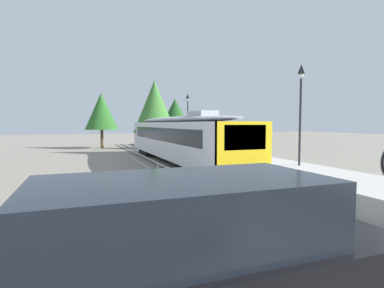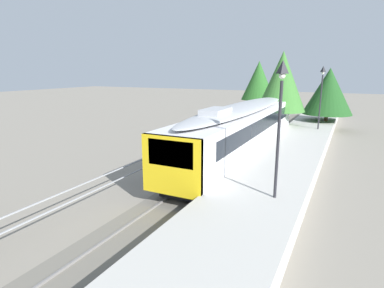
{
  "view_description": "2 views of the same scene",
  "coord_description": "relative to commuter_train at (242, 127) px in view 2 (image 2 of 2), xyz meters",
  "views": [
    {
      "loc": [
        -7.06,
        6.64,
        3.15
      ],
      "look_at": [
        -1.0,
        22.29,
        2.0
      ],
      "focal_mm": 28.27,
      "sensor_mm": 36.0,
      "label": 1
    },
    {
      "loc": [
        6.46,
        7.38,
        5.86
      ],
      "look_at": [
        -1.0,
        22.29,
        2.0
      ],
      "focal_mm": 29.71,
      "sensor_mm": 36.0,
      "label": 2
    }
  ],
  "objects": [
    {
      "name": "ground_plane",
      "position": [
        -3.0,
        -5.9,
        -2.15
      ],
      "size": [
        160.0,
        160.0,
        0.0
      ],
      "primitive_type": "plane",
      "color": "gray"
    },
    {
      "name": "track_rails",
      "position": [
        0.0,
        -5.9,
        -2.11
      ],
      "size": [
        3.2,
        60.0,
        0.14
      ],
      "color": "#6B665B",
      "rests_on": "ground"
    },
    {
      "name": "commuter_train",
      "position": [
        0.0,
        0.0,
        0.0
      ],
      "size": [
        2.82,
        19.47,
        3.74
      ],
      "color": "silver",
      "rests_on": "track_rails"
    },
    {
      "name": "station_platform",
      "position": [
        3.25,
        -5.9,
        -1.7
      ],
      "size": [
        3.9,
        60.0,
        0.9
      ],
      "primitive_type": "cube",
      "color": "#B7B5AD",
      "rests_on": "ground"
    },
    {
      "name": "platform_lamp_mid_platform",
      "position": [
        4.09,
        -8.37,
        2.48
      ],
      "size": [
        0.34,
        0.34,
        5.35
      ],
      "color": "#232328",
      "rests_on": "station_platform"
    },
    {
      "name": "platform_lamp_far_end",
      "position": [
        4.09,
        8.76,
        2.48
      ],
      "size": [
        0.34,
        0.34,
        5.35
      ],
      "color": "#232328",
      "rests_on": "station_platform"
    },
    {
      "name": "tree_behind_carpark",
      "position": [
        0.65,
        9.33,
        2.75
      ],
      "size": [
        4.38,
        4.38,
        7.6
      ],
      "color": "brown",
      "rests_on": "ground"
    },
    {
      "name": "tree_behind_station_far",
      "position": [
        -3.92,
        18.38,
        2.53
      ],
      "size": [
        4.09,
        4.09,
        7.0
      ],
      "color": "brown",
      "rests_on": "ground"
    },
    {
      "name": "tree_distant_left",
      "position": [
        4.34,
        13.93,
        1.72
      ],
      "size": [
        4.77,
        4.77,
        6.15
      ],
      "color": "brown",
      "rests_on": "ground"
    }
  ]
}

